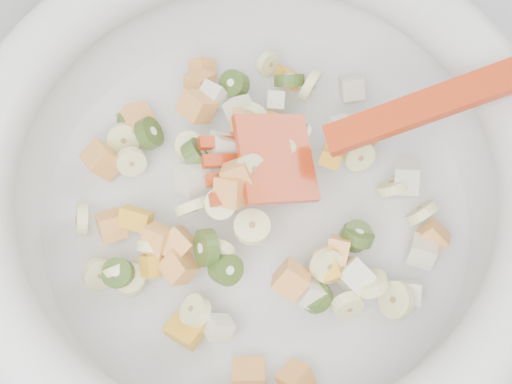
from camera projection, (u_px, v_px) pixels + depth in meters
counter at (211, 372)px, 0.92m from camera, size 2.00×0.60×0.90m
mixing_bowl at (256, 183)px, 0.47m from camera, size 0.47×0.43×0.16m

